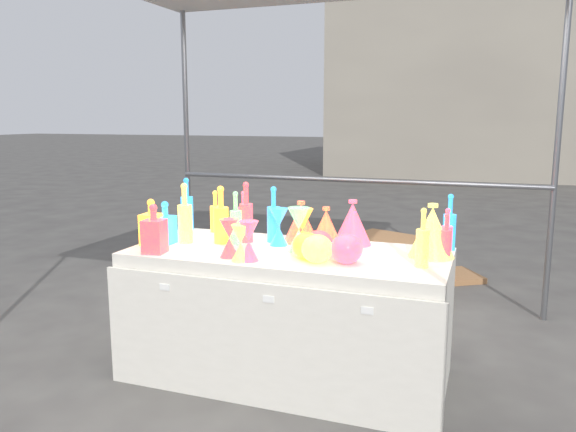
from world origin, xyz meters
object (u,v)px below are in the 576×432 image
(display_table, at_px, (287,314))
(cardboard_box_closed, at_px, (387,262))
(lampshade_0, at_px, (326,226))
(globe_0, at_px, (307,247))
(decanter_0, at_px, (152,222))
(bottle_0, at_px, (215,211))
(hourglass_0, at_px, (229,238))

(display_table, distance_m, cardboard_box_closed, 1.97)
(display_table, height_order, lampshade_0, lampshade_0)
(cardboard_box_closed, relative_size, globe_0, 4.01)
(display_table, xyz_separation_m, cardboard_box_closed, (0.24, 1.95, -0.15))
(decanter_0, bearing_deg, cardboard_box_closed, 60.68)
(cardboard_box_closed, height_order, lampshade_0, lampshade_0)
(display_table, height_order, bottle_0, bottle_0)
(hourglass_0, height_order, lampshade_0, lampshade_0)
(hourglass_0, height_order, globe_0, hourglass_0)
(bottle_0, distance_m, lampshade_0, 0.81)
(cardboard_box_closed, height_order, globe_0, globe_0)
(bottle_0, xyz_separation_m, lampshade_0, (0.80, -0.13, -0.02))
(decanter_0, bearing_deg, bottle_0, 66.92)
(display_table, height_order, cardboard_box_closed, display_table)
(cardboard_box_closed, relative_size, hourglass_0, 3.00)
(globe_0, bearing_deg, lampshade_0, 88.87)
(cardboard_box_closed, distance_m, lampshade_0, 1.84)
(bottle_0, xyz_separation_m, hourglass_0, (0.38, -0.59, -0.03))
(globe_0, bearing_deg, cardboard_box_closed, 87.64)
(cardboard_box_closed, relative_size, decanter_0, 2.29)
(display_table, relative_size, hourglass_0, 8.77)
(bottle_0, relative_size, hourglass_0, 1.31)
(hourglass_0, bearing_deg, bottle_0, 123.02)
(display_table, bearing_deg, bottle_0, 150.94)
(cardboard_box_closed, xyz_separation_m, hourglass_0, (-0.49, -2.19, 0.63))
(bottle_0, xyz_separation_m, decanter_0, (-0.18, -0.47, -0.00))
(display_table, distance_m, globe_0, 0.48)
(bottle_0, bearing_deg, hourglass_0, -56.98)
(decanter_0, xyz_separation_m, lampshade_0, (0.97, 0.34, -0.02))
(decanter_0, bearing_deg, hourglass_0, -14.26)
(bottle_0, bearing_deg, lampshade_0, -9.27)
(cardboard_box_closed, xyz_separation_m, bottle_0, (-0.87, -1.60, 0.66))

